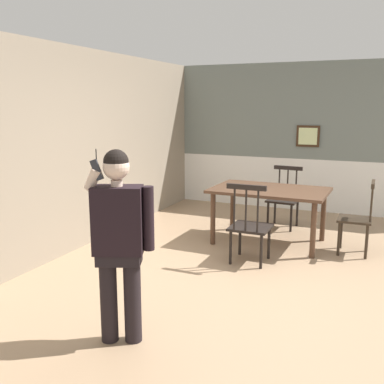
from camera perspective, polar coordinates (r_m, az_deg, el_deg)
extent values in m
plane|color=#9E7F60|center=(5.20, 10.02, -10.56)|extent=(7.56, 7.56, 0.00)
cube|color=slate|center=(8.22, 16.27, 10.00)|extent=(5.35, 0.12, 1.71)
cube|color=white|center=(8.36, 15.78, 0.87)|extent=(5.35, 0.14, 0.95)
cube|color=white|center=(8.26, 15.93, 4.07)|extent=(5.35, 0.05, 0.06)
cube|color=#382314|center=(8.19, 14.75, 6.99)|extent=(0.41, 0.03, 0.38)
cube|color=beige|center=(8.17, 14.73, 6.98)|extent=(0.33, 0.01, 0.30)
cube|color=gray|center=(6.06, -14.97, 5.29)|extent=(0.12, 6.87, 2.66)
cube|color=#4C3323|center=(6.20, 10.00, 0.23)|extent=(1.58, 1.04, 0.04)
cylinder|color=#4C3323|center=(6.12, 2.72, -3.45)|extent=(0.07, 0.07, 0.73)
cylinder|color=#4C3323|center=(5.77, 15.39, -4.78)|extent=(0.07, 0.07, 0.73)
cylinder|color=#4C3323|center=(6.85, 5.26, -1.89)|extent=(0.07, 0.07, 0.73)
cylinder|color=#4C3323|center=(6.54, 16.59, -2.96)|extent=(0.07, 0.07, 0.73)
cube|color=black|center=(5.47, 7.57, -4.55)|extent=(0.48, 0.48, 0.03)
cube|color=black|center=(5.15, 7.05, 0.62)|extent=(0.48, 0.04, 0.06)
cylinder|color=black|center=(5.24, 5.49, -1.92)|extent=(0.02, 0.02, 0.55)
cylinder|color=black|center=(5.20, 6.98, -2.06)|extent=(0.02, 0.02, 0.55)
cylinder|color=black|center=(5.16, 8.50, -2.19)|extent=(0.02, 0.02, 0.55)
cylinder|color=black|center=(5.76, 6.21, -6.05)|extent=(0.04, 0.04, 0.42)
cylinder|color=black|center=(5.67, 9.90, -6.45)|extent=(0.04, 0.04, 0.42)
cylinder|color=black|center=(5.42, 5.00, -7.16)|extent=(0.04, 0.04, 0.42)
cylinder|color=black|center=(5.32, 8.92, -7.61)|extent=(0.04, 0.04, 0.42)
cube|color=#2D2319|center=(6.08, 20.27, -3.34)|extent=(0.42, 0.42, 0.03)
cube|color=#2D2319|center=(5.98, 22.36, 0.97)|extent=(0.04, 0.41, 0.06)
cylinder|color=#2D2319|center=(5.90, 22.18, -1.30)|extent=(0.02, 0.02, 0.49)
cylinder|color=#2D2319|center=(6.02, 22.21, -1.06)|extent=(0.02, 0.02, 0.49)
cylinder|color=#2D2319|center=(6.14, 22.23, -0.83)|extent=(0.02, 0.02, 0.49)
cylinder|color=#2D2319|center=(5.99, 18.44, -5.78)|extent=(0.04, 0.04, 0.44)
cylinder|color=#2D2319|center=(6.31, 18.70, -4.95)|extent=(0.04, 0.04, 0.44)
cylinder|color=#2D2319|center=(5.98, 21.61, -6.04)|extent=(0.04, 0.04, 0.44)
cylinder|color=#2D2319|center=(6.30, 21.71, -5.19)|extent=(0.04, 0.04, 0.44)
cube|color=black|center=(7.07, 11.71, -1.05)|extent=(0.49, 0.49, 0.03)
cube|color=black|center=(7.19, 12.33, 3.05)|extent=(0.46, 0.07, 0.06)
cylinder|color=black|center=(7.19, 13.31, 1.23)|extent=(0.02, 0.02, 0.50)
cylinder|color=black|center=(7.22, 12.26, 1.32)|extent=(0.02, 0.02, 0.50)
cylinder|color=black|center=(7.26, 11.21, 1.41)|extent=(0.02, 0.02, 0.50)
cylinder|color=black|center=(6.91, 12.67, -3.33)|extent=(0.04, 0.04, 0.42)
cylinder|color=black|center=(7.00, 9.78, -3.01)|extent=(0.04, 0.04, 0.42)
cylinder|color=black|center=(7.25, 13.43, -2.67)|extent=(0.04, 0.04, 0.42)
cylinder|color=black|center=(7.34, 10.66, -2.38)|extent=(0.04, 0.04, 0.42)
cylinder|color=black|center=(3.71, -7.69, -13.34)|extent=(0.14, 0.14, 0.76)
cylinder|color=black|center=(3.75, -10.72, -13.20)|extent=(0.14, 0.14, 0.76)
cube|color=black|center=(3.60, -9.39, -8.19)|extent=(0.40, 0.31, 0.12)
cube|color=black|center=(3.51, -9.54, -3.58)|extent=(0.44, 0.35, 0.54)
cylinder|color=black|center=(3.47, -5.65, -3.42)|extent=(0.09, 0.09, 0.51)
cylinder|color=beige|center=(3.47, -12.69, 1.61)|extent=(0.15, 0.08, 0.19)
cylinder|color=beige|center=(3.45, -9.70, 1.15)|extent=(0.09, 0.09, 0.05)
sphere|color=beige|center=(3.43, -9.77, 3.25)|extent=(0.21, 0.21, 0.21)
sphere|color=black|center=(3.42, -9.79, 3.85)|extent=(0.20, 0.20, 0.20)
cube|color=#2D2D33|center=(3.43, -12.20, 2.82)|extent=(0.11, 0.07, 0.17)
cylinder|color=black|center=(3.42, -12.28, 4.81)|extent=(0.01, 0.01, 0.08)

